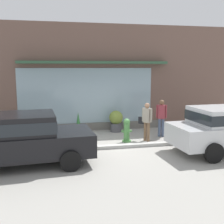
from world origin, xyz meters
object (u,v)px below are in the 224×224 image
at_px(potted_plant_window_center, 116,120).
at_px(potted_plant_by_entrance, 28,127).
at_px(potted_plant_window_right, 78,124).
at_px(potted_plant_corner_tall, 3,127).
at_px(pedestrian_passerby, 161,116).
at_px(fire_hydrant, 127,130).
at_px(parked_car_black, 21,136).
at_px(pedestrian_with_handbag, 146,119).

relative_size(potted_plant_window_center, potted_plant_by_entrance, 1.26).
xyz_separation_m(potted_plant_window_right, potted_plant_corner_tall, (-3.21, 0.32, -0.06)).
bearing_deg(pedestrian_passerby, fire_hydrant, -141.03).
height_order(fire_hydrant, potted_plant_window_center, potted_plant_window_center).
bearing_deg(pedestrian_passerby, parked_car_black, -134.73).
distance_m(pedestrian_passerby, potted_plant_window_right, 3.65).
distance_m(potted_plant_window_center, potted_plant_corner_tall, 4.97).
distance_m(fire_hydrant, potted_plant_window_right, 2.41).
bearing_deg(pedestrian_with_handbag, potted_plant_corner_tall, 32.84).
height_order(pedestrian_with_handbag, parked_car_black, parked_car_black).
distance_m(potted_plant_window_right, potted_plant_corner_tall, 3.23).
distance_m(pedestrian_with_handbag, potted_plant_window_right, 3.10).
distance_m(parked_car_black, potted_plant_window_center, 5.37).
relative_size(pedestrian_with_handbag, potted_plant_window_right, 1.54).
bearing_deg(potted_plant_corner_tall, potted_plant_window_right, -5.70).
bearing_deg(pedestrian_with_handbag, parked_car_black, 74.00).
height_order(potted_plant_window_right, potted_plant_corner_tall, potted_plant_window_right).
xyz_separation_m(pedestrian_passerby, potted_plant_corner_tall, (-6.66, 1.42, -0.50)).
bearing_deg(potted_plant_window_right, fire_hydrant, -42.68).
bearing_deg(potted_plant_by_entrance, fire_hydrant, -24.67).
bearing_deg(potted_plant_window_center, potted_plant_corner_tall, 178.66).
distance_m(fire_hydrant, potted_plant_by_entrance, 4.33).
bearing_deg(pedestrian_passerby, potted_plant_by_entrance, -171.59).
bearing_deg(potted_plant_window_center, pedestrian_with_handbag, -65.96).
relative_size(potted_plant_window_center, potted_plant_corner_tall, 1.22).
xyz_separation_m(potted_plant_window_center, potted_plant_corner_tall, (-4.97, 0.12, -0.11)).
bearing_deg(pedestrian_with_handbag, pedestrian_passerby, -95.17).
distance_m(pedestrian_passerby, potted_plant_window_center, 2.17).
distance_m(fire_hydrant, parked_car_black, 4.31).
xyz_separation_m(pedestrian_passerby, potted_plant_window_center, (-1.70, 1.30, -0.38)).
relative_size(potted_plant_window_center, potted_plant_window_right, 0.98).
bearing_deg(potted_plant_by_entrance, pedestrian_with_handbag, -21.08).
relative_size(fire_hydrant, potted_plant_by_entrance, 1.22).
relative_size(pedestrian_with_handbag, potted_plant_window_center, 1.58).
relative_size(parked_car_black, potted_plant_corner_tall, 5.29).
bearing_deg(pedestrian_passerby, potted_plant_window_right, -176.47).
xyz_separation_m(pedestrian_with_handbag, pedestrian_passerby, (0.86, 0.56, 0.03)).
bearing_deg(parked_car_black, potted_plant_corner_tall, 102.72).
relative_size(pedestrian_passerby, potted_plant_by_entrance, 2.04).
bearing_deg(potted_plant_window_right, parked_car_black, -119.98).
bearing_deg(parked_car_black, potted_plant_by_entrance, 87.74).
bearing_deg(potted_plant_window_center, pedestrian_passerby, -37.46).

